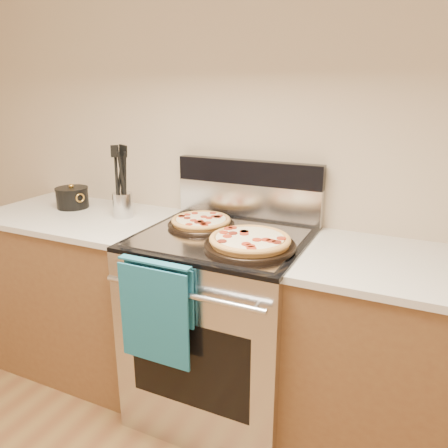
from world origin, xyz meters
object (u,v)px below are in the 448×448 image
at_px(pepperoni_pizza_back, 201,222).
at_px(utensil_crock, 123,205).
at_px(pepperoni_pizza_front, 250,242).
at_px(range_body, 222,327).
at_px(saucepan, 72,198).

relative_size(pepperoni_pizza_back, utensil_crock, 2.43).
distance_m(pepperoni_pizza_back, pepperoni_pizza_front, 0.36).
xyz_separation_m(range_body, saucepan, (-0.99, 0.12, 0.51)).
distance_m(pepperoni_pizza_back, utensil_crock, 0.47).
distance_m(range_body, pepperoni_pizza_front, 0.54).
bearing_deg(pepperoni_pizza_front, pepperoni_pizza_back, 151.75).
height_order(range_body, pepperoni_pizza_front, pepperoni_pizza_front).
relative_size(range_body, pepperoni_pizza_front, 2.38).
relative_size(range_body, utensil_crock, 6.92).
relative_size(pepperoni_pizza_front, saucepan, 2.17).
bearing_deg(saucepan, pepperoni_pizza_front, -10.67).
bearing_deg(utensil_crock, saucepan, 175.25).
distance_m(pepperoni_pizza_front, saucepan, 1.19).
height_order(range_body, pepperoni_pizza_back, pepperoni_pizza_back).
bearing_deg(saucepan, range_body, -6.79).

